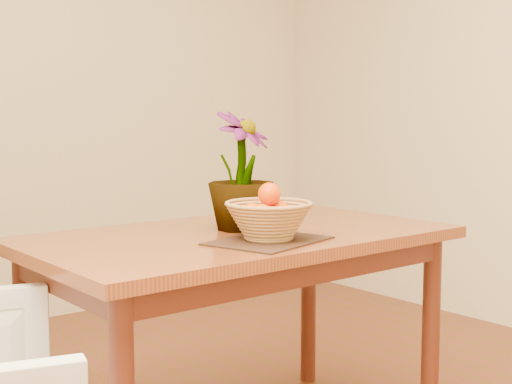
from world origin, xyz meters
TOP-DOWN VIEW (x-y plane):
  - wall_back at (0.00, 2.25)m, footprint 4.00×0.02m
  - table at (0.00, 0.30)m, footprint 1.40×0.80m
  - placemat at (-0.04, 0.10)m, footprint 0.41×0.35m
  - wicker_basket at (-0.04, 0.10)m, footprint 0.27×0.27m
  - orange_pile at (-0.04, 0.10)m, footprint 0.18×0.17m
  - potted_plant at (0.03, 0.34)m, footprint 0.30×0.30m

SIDE VIEW (x-z plane):
  - table at x=0.00m, z-range 0.29..1.04m
  - placemat at x=-0.04m, z-range 0.75..0.76m
  - wicker_basket at x=-0.04m, z-range 0.75..0.87m
  - orange_pile at x=-0.04m, z-range 0.78..0.91m
  - potted_plant at x=0.03m, z-range 0.75..1.15m
  - wall_back at x=0.00m, z-range 0.00..2.70m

